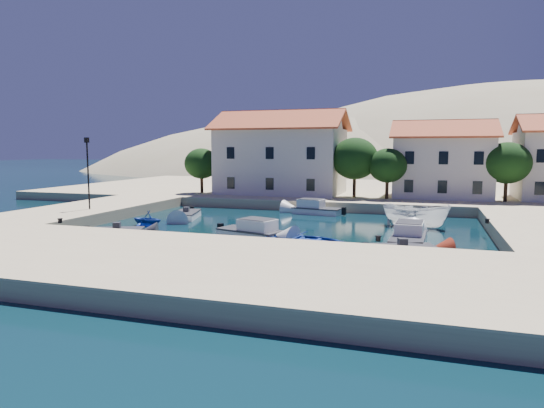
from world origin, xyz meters
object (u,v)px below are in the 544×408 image
at_px(building_left, 282,151).
at_px(rowboat_south, 304,247).
at_px(building_mid, 442,158).
at_px(boat_east, 415,227).
at_px(cabin_cruiser_south, 250,231).
at_px(cabin_cruiser_east, 408,238).
at_px(lamppost, 88,166).

distance_m(building_left, rowboat_south, 27.53).
xyz_separation_m(building_mid, boat_east, (-2.24, -15.93, -5.22)).
distance_m(cabin_cruiser_south, cabin_cruiser_east, 10.77).
bearing_deg(cabin_cruiser_south, building_left, 118.75).
height_order(building_left, cabin_cruiser_south, building_left).
height_order(lamppost, cabin_cruiser_east, lamppost).
bearing_deg(building_mid, building_left, -176.82).
height_order(building_left, boat_east, building_left).
distance_m(building_left, cabin_cruiser_east, 27.91).
relative_size(lamppost, cabin_cruiser_east, 1.18).
xyz_separation_m(cabin_cruiser_east, boat_east, (0.25, 7.62, -0.48)).
bearing_deg(building_left, rowboat_south, -70.13).
distance_m(building_left, boat_east, 22.51).
bearing_deg(cabin_cruiser_east, rowboat_south, 115.57).
bearing_deg(building_mid, rowboat_south, -108.64).
relative_size(lamppost, boat_east, 1.14).
height_order(rowboat_south, boat_east, boat_east).
distance_m(building_mid, rowboat_south, 28.22).
bearing_deg(cabin_cruiser_south, boat_east, 55.22).
distance_m(building_left, building_mid, 18.04).
distance_m(building_left, cabin_cruiser_south, 24.59).
xyz_separation_m(building_mid, cabin_cruiser_south, (-13.22, -24.50, -4.75)).
bearing_deg(building_left, boat_east, -43.46).
xyz_separation_m(building_left, rowboat_south, (9.14, -25.28, -5.94)).
height_order(lamppost, boat_east, lamppost).
bearing_deg(boat_east, building_mid, 9.32).
height_order(building_mid, cabin_cruiser_south, building_mid).
xyz_separation_m(cabin_cruiser_south, cabin_cruiser_east, (10.72, 0.95, 0.00)).
relative_size(building_mid, lamppost, 1.69).
distance_m(building_mid, cabin_cruiser_east, 24.15).
bearing_deg(lamppost, building_left, 60.10).
bearing_deg(cabin_cruiser_east, boat_east, 0.47).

